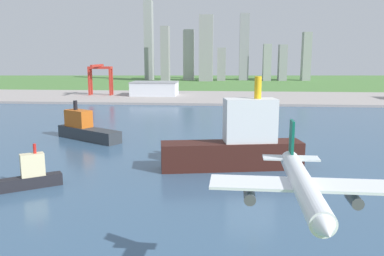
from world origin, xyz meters
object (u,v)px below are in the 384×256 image
Objects in this scene: airplane_landing at (303,186)px; warehouse_main at (155,88)px; tugboat_small at (31,176)px; cargo_ship at (238,144)px; container_barge at (86,129)px; port_crane_red at (100,73)px.

airplane_landing reaches higher than warehouse_main.
tugboat_small is 0.41× the size of warehouse_main.
tugboat_small is at bearing 138.32° from airplane_landing.
cargo_ship is at bearing -73.12° from warehouse_main.
airplane_landing reaches higher than container_barge.
warehouse_main is (-12.02, 336.61, 5.75)m from tugboat_small.
port_crane_red reaches higher than airplane_landing.
container_barge is 246.48m from warehouse_main.
warehouse_main is at bearing 90.40° from container_barge.
port_crane_red is 0.77× the size of warehouse_main.
cargo_ship is at bearing 93.74° from airplane_landing.
port_crane_red is (-67.39, 242.07, 23.32)m from container_barge.
port_crane_red is at bearing 111.90° from airplane_landing.
port_crane_red is at bearing 105.56° from container_barge.
airplane_landing is 0.56× the size of cargo_ship.
container_barge is (-90.05, 56.00, -5.09)m from cargo_ship.
port_crane_red reaches higher than warehouse_main.
airplane_landing is at bearing -59.86° from container_barge.
warehouse_main is (-99.06, 414.11, -18.70)m from airplane_landing.
tugboat_small is (10.32, -90.17, -1.44)m from container_barge.
port_crane_red is (-164.74, 409.74, 0.30)m from airplane_landing.
tugboat_small is at bearing -156.80° from cargo_ship.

